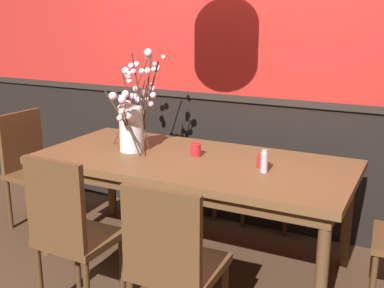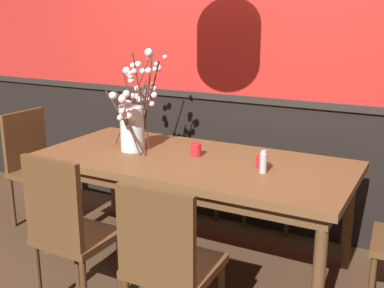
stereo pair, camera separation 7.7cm
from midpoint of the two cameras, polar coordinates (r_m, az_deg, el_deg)
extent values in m
plane|color=#4C3321|center=(3.56, -0.63, -13.55)|extent=(24.00, 24.00, 0.00)
cube|color=black|center=(4.04, 4.60, -2.01)|extent=(5.82, 0.12, 1.05)
cube|color=black|center=(3.90, 4.71, 5.58)|extent=(5.82, 0.14, 0.05)
cube|color=brown|center=(3.27, -0.67, -2.18)|extent=(2.16, 1.00, 0.05)
cube|color=brown|center=(3.29, -0.67, -3.27)|extent=(2.06, 0.89, 0.08)
cylinder|color=brown|center=(3.65, -17.82, -7.41)|extent=(0.07, 0.07, 0.71)
cylinder|color=brown|center=(2.76, 14.41, -14.76)|extent=(0.07, 0.07, 0.71)
cylinder|color=brown|center=(4.23, -10.13, -3.79)|extent=(0.07, 0.07, 0.71)
cylinder|color=brown|center=(3.49, 17.40, -8.45)|extent=(0.07, 0.07, 0.71)
cube|color=brown|center=(2.91, -14.03, -10.84)|extent=(0.42, 0.39, 0.04)
cube|color=brown|center=(2.69, -16.83, -6.93)|extent=(0.39, 0.04, 0.50)
cylinder|color=#492F1A|center=(3.23, -14.21, -12.90)|extent=(0.04, 0.04, 0.44)
cylinder|color=#492F1A|center=(3.02, -9.06, -14.63)|extent=(0.04, 0.04, 0.44)
cylinder|color=#492F1A|center=(3.03, -18.40, -15.20)|extent=(0.04, 0.04, 0.44)
cube|color=brown|center=(2.55, -2.41, -14.37)|extent=(0.45, 0.43, 0.04)
cube|color=brown|center=(2.28, -4.70, -10.92)|extent=(0.41, 0.05, 0.46)
cylinder|color=#492F1A|center=(2.88, -4.09, -16.13)|extent=(0.04, 0.04, 0.44)
cylinder|color=#492F1A|center=(3.01, 20.02, -15.76)|extent=(0.04, 0.04, 0.42)
cylinder|color=#492F1A|center=(3.32, 20.34, -12.71)|extent=(0.04, 0.04, 0.42)
cube|color=brown|center=(4.23, 0.66, -1.96)|extent=(0.47, 0.44, 0.04)
cube|color=brown|center=(4.33, 1.60, 1.61)|extent=(0.42, 0.06, 0.42)
cylinder|color=#492F1A|center=(4.09, 2.19, -6.22)|extent=(0.04, 0.04, 0.45)
cylinder|color=#492F1A|center=(4.23, -2.67, -5.47)|extent=(0.04, 0.04, 0.45)
cylinder|color=#492F1A|center=(4.39, 3.84, -4.68)|extent=(0.04, 0.04, 0.45)
cylinder|color=#492F1A|center=(4.53, -0.74, -4.04)|extent=(0.04, 0.04, 0.45)
cube|color=brown|center=(4.15, -18.18, -3.39)|extent=(0.43, 0.46, 0.04)
cube|color=brown|center=(4.21, -20.19, 0.41)|extent=(0.05, 0.42, 0.48)
cylinder|color=#492F1A|center=(4.23, -14.39, -6.10)|extent=(0.04, 0.04, 0.42)
cylinder|color=#492F1A|center=(3.98, -18.19, -7.75)|extent=(0.04, 0.04, 0.42)
cylinder|color=#492F1A|center=(4.47, -17.67, -5.20)|extent=(0.04, 0.04, 0.42)
cylinder|color=#492F1A|center=(4.23, -21.45, -6.69)|extent=(0.04, 0.04, 0.42)
cube|color=brown|center=(4.01, 9.10, -3.42)|extent=(0.44, 0.44, 0.04)
cube|color=brown|center=(4.12, 10.17, 0.34)|extent=(0.40, 0.05, 0.41)
cylinder|color=#492F1A|center=(3.87, 10.55, -7.87)|extent=(0.04, 0.04, 0.42)
cylinder|color=#492F1A|center=(3.99, 5.57, -6.97)|extent=(0.04, 0.04, 0.42)
cylinder|color=#492F1A|center=(4.20, 12.19, -6.11)|extent=(0.04, 0.04, 0.42)
cylinder|color=#492F1A|center=(4.31, 7.55, -5.33)|extent=(0.04, 0.04, 0.42)
cylinder|color=silver|center=(3.45, -7.86, 1.78)|extent=(0.18, 0.18, 0.32)
cylinder|color=silver|center=(3.48, -7.79, -0.17)|extent=(0.15, 0.15, 0.07)
cylinder|color=#472D23|center=(3.47, -6.66, 3.37)|extent=(0.20, 0.15, 0.49)
sphere|color=#F4DDD0|center=(3.44, -6.74, 3.74)|extent=(0.05, 0.05, 0.05)
sphere|color=#FFD5D9|center=(3.48, -5.44, 7.05)|extent=(0.03, 0.03, 0.03)
sphere|color=#FEC7D6|center=(3.45, -5.57, 4.77)|extent=(0.04, 0.04, 0.04)
cylinder|color=#472D23|center=(3.59, -7.79, 5.36)|extent=(0.27, 0.14, 0.69)
sphere|color=#F9C8E3|center=(3.57, -7.35, 5.63)|extent=(0.05, 0.05, 0.05)
sphere|color=white|center=(3.64, -8.08, 7.48)|extent=(0.04, 0.04, 0.04)
sphere|color=#FDC8E5|center=(3.67, -7.88, 9.23)|extent=(0.04, 0.04, 0.04)
sphere|color=#F9CDD4|center=(3.64, -8.34, 8.30)|extent=(0.05, 0.05, 0.05)
sphere|color=silver|center=(3.62, -8.16, 7.92)|extent=(0.04, 0.04, 0.04)
sphere|color=#F4DBD4|center=(3.66, -7.25, 9.39)|extent=(0.05, 0.05, 0.05)
cylinder|color=#472D23|center=(3.52, -7.33, 3.59)|extent=(0.15, 0.07, 0.50)
sphere|color=#F6CDE7|center=(3.54, -6.99, 5.21)|extent=(0.05, 0.05, 0.05)
sphere|color=silver|center=(3.57, -7.28, 5.55)|extent=(0.04, 0.04, 0.04)
sphere|color=#FFC5DB|center=(3.56, -7.39, 6.56)|extent=(0.04, 0.04, 0.04)
cylinder|color=#472D23|center=(3.40, -8.52, 2.49)|extent=(0.07, 0.02, 0.42)
sphere|color=white|center=(3.38, -8.41, 3.23)|extent=(0.03, 0.03, 0.03)
sphere|color=#FFD8D9|center=(3.34, -8.62, 4.54)|extent=(0.03, 0.03, 0.03)
sphere|color=silver|center=(3.34, -9.13, 5.46)|extent=(0.04, 0.04, 0.04)
sphere|color=white|center=(3.39, -8.55, 4.26)|extent=(0.05, 0.05, 0.05)
sphere|color=#FDD0D2|center=(3.38, -9.09, 4.25)|extent=(0.05, 0.05, 0.05)
sphere|color=#FCCED7|center=(3.41, -8.66, 2.70)|extent=(0.05, 0.05, 0.05)
cylinder|color=#472D23|center=(3.53, -5.91, 4.82)|extent=(0.29, 0.16, 0.64)
sphere|color=white|center=(3.56, -4.05, 10.30)|extent=(0.03, 0.03, 0.03)
sphere|color=#FFC9E5|center=(3.55, -5.31, 6.57)|extent=(0.04, 0.04, 0.04)
sphere|color=#FFD1D3|center=(3.51, -5.98, 5.36)|extent=(0.03, 0.03, 0.03)
sphere|color=silver|center=(3.54, -5.93, 5.75)|extent=(0.03, 0.03, 0.03)
cylinder|color=#472D23|center=(3.33, -8.34, 2.46)|extent=(0.17, 0.05, 0.45)
sphere|color=#FFC5D6|center=(3.25, -9.00, 4.21)|extent=(0.05, 0.05, 0.05)
sphere|color=#F8D0D4|center=(3.24, -8.36, 4.75)|extent=(0.05, 0.05, 0.05)
sphere|color=silver|center=(3.28, -8.24, 3.35)|extent=(0.05, 0.05, 0.05)
sphere|color=#FAD2DB|center=(3.32, -7.89, 2.96)|extent=(0.04, 0.04, 0.04)
sphere|color=#F3D9CE|center=(3.36, -8.48, 2.43)|extent=(0.04, 0.04, 0.04)
cylinder|color=#472D23|center=(3.37, -6.80, 4.88)|extent=(0.04, 0.15, 0.70)
sphere|color=white|center=(3.25, -5.94, 10.79)|extent=(0.06, 0.06, 0.06)
sphere|color=#FAD4DF|center=(3.32, -5.95, 8.69)|extent=(0.04, 0.04, 0.04)
sphere|color=silver|center=(3.32, -6.68, 8.60)|extent=(0.04, 0.04, 0.04)
sphere|color=#FBD1D2|center=(3.28, -5.81, 10.37)|extent=(0.05, 0.05, 0.05)
cylinder|color=#472D23|center=(3.49, -6.17, 4.78)|extent=(0.18, 0.12, 0.65)
sphere|color=#FFD3D3|center=(3.46, -5.10, 9.47)|extent=(0.03, 0.03, 0.03)
sphere|color=silver|center=(3.50, -4.85, 8.99)|extent=(0.05, 0.05, 0.05)
sphere|color=silver|center=(3.52, -6.19, 6.07)|extent=(0.06, 0.06, 0.06)
sphere|color=#F6C9E0|center=(3.48, -5.30, 5.82)|extent=(0.05, 0.05, 0.05)
sphere|color=#FCCEE5|center=(3.47, -5.23, 8.86)|extent=(0.03, 0.03, 0.03)
sphere|color=#FAD8D8|center=(3.51, -6.09, 6.03)|extent=(0.04, 0.04, 0.04)
cylinder|color=#472D23|center=(3.41, -7.86, 3.86)|extent=(0.11, 0.06, 0.57)
sphere|color=#FFC8D4|center=(3.40, -7.85, 5.69)|extent=(0.04, 0.04, 0.04)
sphere|color=silver|center=(3.37, -8.58, 5.92)|extent=(0.05, 0.05, 0.05)
sphere|color=white|center=(3.34, -8.59, 8.62)|extent=(0.05, 0.05, 0.05)
sphere|color=silver|center=(3.40, -8.05, 3.51)|extent=(0.04, 0.04, 0.04)
sphere|color=#F4C7D7|center=(3.31, -7.67, 8.58)|extent=(0.04, 0.04, 0.04)
sphere|color=silver|center=(3.28, -8.15, 8.32)|extent=(0.03, 0.03, 0.03)
cylinder|color=#472D23|center=(3.32, -8.62, 2.41)|extent=(0.27, 0.09, 0.45)
sphere|color=#F9C9E7|center=(3.15, -9.02, 5.23)|extent=(0.05, 0.05, 0.05)
sphere|color=#FFD4E0|center=(3.29, -9.01, 3.33)|extent=(0.05, 0.05, 0.05)
sphere|color=silver|center=(3.26, -9.30, 3.06)|extent=(0.04, 0.04, 0.04)
sphere|color=#F5CED7|center=(3.23, -9.10, 3.79)|extent=(0.04, 0.04, 0.04)
sphere|color=white|center=(3.14, -10.12, 5.66)|extent=(0.05, 0.05, 0.05)
cylinder|color=red|center=(3.32, -0.21, -0.68)|extent=(0.07, 0.07, 0.09)
torus|color=red|center=(3.31, -0.21, 0.00)|extent=(0.08, 0.08, 0.01)
cylinder|color=silver|center=(3.32, -0.21, -0.91)|extent=(0.05, 0.05, 0.05)
cylinder|color=red|center=(3.09, 7.66, -2.07)|extent=(0.07, 0.07, 0.08)
torus|color=red|center=(3.08, 7.69, -1.41)|extent=(0.08, 0.08, 0.01)
cylinder|color=silver|center=(3.10, 7.66, -2.29)|extent=(0.05, 0.05, 0.04)
cylinder|color=#ADADB2|center=(3.00, 7.88, -2.21)|extent=(0.05, 0.05, 0.13)
cylinder|color=beige|center=(2.98, 7.93, -0.88)|extent=(0.03, 0.03, 0.02)
camera|label=1|loc=(0.04, -90.68, -0.18)|focal=44.72mm
camera|label=2|loc=(0.04, 89.32, 0.18)|focal=44.72mm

